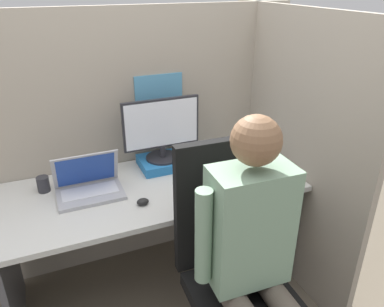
{
  "coord_description": "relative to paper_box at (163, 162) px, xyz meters",
  "views": [
    {
      "loc": [
        -0.5,
        -1.43,
        1.81
      ],
      "look_at": [
        0.18,
        0.18,
        0.98
      ],
      "focal_mm": 35.0,
      "sensor_mm": 36.0,
      "label": 1
    }
  ],
  "objects": [
    {
      "name": "cubicle_panel_back",
      "position": [
        -0.14,
        0.18,
        0.08
      ],
      "size": [
        2.18,
        0.05,
        1.67
      ],
      "color": "gray",
      "rests_on": "ground"
    },
    {
      "name": "cubicle_panel_right",
      "position": [
        0.73,
        -0.28,
        0.08
      ],
      "size": [
        0.04,
        1.36,
        1.67
      ],
      "color": "gray",
      "rests_on": "ground"
    },
    {
      "name": "desk",
      "position": [
        -0.14,
        -0.2,
        -0.19
      ],
      "size": [
        1.68,
        0.72,
        0.73
      ],
      "color": "#B7B7B2",
      "rests_on": "ground"
    },
    {
      "name": "paper_box",
      "position": [
        0.0,
        0.0,
        0.0
      ],
      "size": [
        0.28,
        0.24,
        0.06
      ],
      "color": "#236BAD",
      "rests_on": "desk"
    },
    {
      "name": "monitor",
      "position": [
        0.0,
        0.0,
        0.23
      ],
      "size": [
        0.47,
        0.21,
        0.38
      ],
      "color": "#232328",
      "rests_on": "paper_box"
    },
    {
      "name": "laptop",
      "position": [
        -0.48,
        -0.16,
        0.02
      ],
      "size": [
        0.35,
        0.23,
        0.24
      ],
      "color": "#99999E",
      "rests_on": "desk"
    },
    {
      "name": "mouse",
      "position": [
        -0.24,
        -0.37,
        -0.01
      ],
      "size": [
        0.06,
        0.05,
        0.03
      ],
      "color": "black",
      "rests_on": "desk"
    },
    {
      "name": "stapler",
      "position": [
        0.6,
        -0.3,
        -0.01
      ],
      "size": [
        0.05,
        0.12,
        0.04
      ],
      "color": "#2D2D33",
      "rests_on": "desk"
    },
    {
      "name": "carrot_toy",
      "position": [
        0.18,
        -0.46,
        -0.01
      ],
      "size": [
        0.04,
        0.15,
        0.04
      ],
      "color": "orange",
      "rests_on": "desk"
    },
    {
      "name": "office_chair",
      "position": [
        0.07,
        -0.8,
        -0.17
      ],
      "size": [
        0.52,
        0.57,
        1.16
      ],
      "color": "black",
      "rests_on": "ground"
    },
    {
      "name": "person",
      "position": [
        0.07,
        -0.96,
        0.04
      ],
      "size": [
        0.48,
        0.4,
        1.35
      ],
      "color": "brown",
      "rests_on": "ground"
    },
    {
      "name": "coffee_mug",
      "position": [
        0.33,
        -0.02,
        0.02
      ],
      "size": [
        0.08,
        0.08,
        0.1
      ],
      "color": "teal",
      "rests_on": "desk"
    },
    {
      "name": "pen_cup",
      "position": [
        -0.7,
        -0.03,
        0.02
      ],
      "size": [
        0.07,
        0.07,
        0.09
      ],
      "color": "#28282D",
      "rests_on": "desk"
    }
  ]
}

